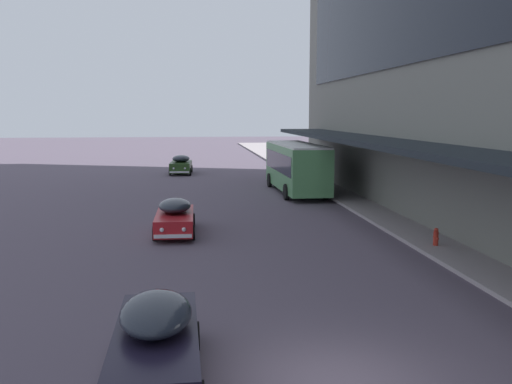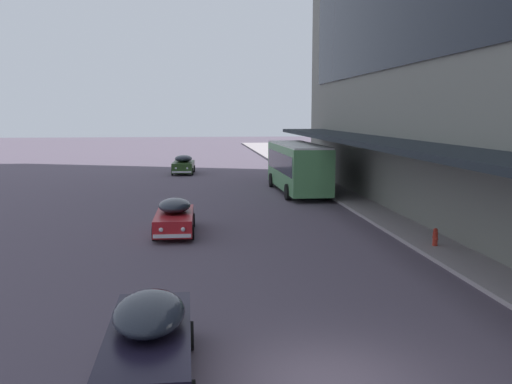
% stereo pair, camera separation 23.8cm
% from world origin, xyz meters
% --- Properties ---
extents(transit_bus_kerbside_front, '(2.89, 9.81, 3.29)m').
position_xyz_m(transit_bus_kerbside_front, '(4.39, 26.96, 1.89)').
color(transit_bus_kerbside_front, '#529157').
rests_on(transit_bus_kerbside_front, ground).
extents(sedan_oncoming_front, '(2.06, 4.35, 1.65)m').
position_xyz_m(sedan_oncoming_front, '(-3.38, 40.14, 0.81)').
color(sedan_oncoming_front, '#233D17').
rests_on(sedan_oncoming_front, ground).
extents(sedan_lead_near, '(1.82, 4.87, 1.64)m').
position_xyz_m(sedan_lead_near, '(-3.44, 0.66, 0.80)').
color(sedan_lead_near, black).
rests_on(sedan_lead_near, ground).
extents(sedan_oncoming_rear, '(1.80, 4.69, 1.53)m').
position_xyz_m(sedan_oncoming_rear, '(-3.38, 14.83, 0.75)').
color(sedan_oncoming_rear, '#A8181E').
rests_on(sedan_oncoming_rear, ground).
extents(fire_hydrant, '(0.20, 0.40, 0.70)m').
position_xyz_m(fire_hydrant, '(6.84, 10.60, 0.49)').
color(fire_hydrant, '#B62C1F').
rests_on(fire_hydrant, sidewalk_kerb).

